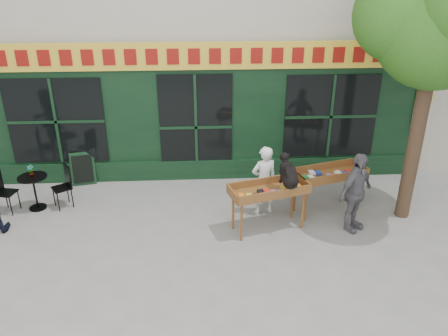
{
  "coord_description": "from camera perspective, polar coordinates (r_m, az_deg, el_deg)",
  "views": [
    {
      "loc": [
        0.08,
        -7.45,
        4.72
      ],
      "look_at": [
        0.55,
        0.5,
        1.1
      ],
      "focal_mm": 35.0,
      "sensor_mm": 36.0,
      "label": 1
    }
  ],
  "objects": [
    {
      "name": "chalkboard",
      "position": [
        10.93,
        -17.96,
        -0.1
      ],
      "size": [
        0.59,
        0.3,
        0.79
      ],
      "rotation": [
        0.0,
        0.0,
        0.2
      ],
      "color": "black",
      "rests_on": "ground"
    },
    {
      "name": "woman",
      "position": [
        9.07,
        5.23,
        -1.63
      ],
      "size": [
        0.63,
        0.5,
        1.5
      ],
      "primitive_type": "imported",
      "rotation": [
        0.0,
        0.0,
        3.43
      ],
      "color": "white",
      "rests_on": "ground"
    },
    {
      "name": "dog",
      "position": [
        8.27,
        8.46,
        -0.33
      ],
      "size": [
        0.5,
        0.67,
        0.6
      ],
      "primitive_type": null,
      "rotation": [
        0.0,
        0.0,
        0.29
      ],
      "color": "black",
      "rests_on": "book_cart_center"
    },
    {
      "name": "bistro_chair_right",
      "position": [
        9.98,
        -20.06,
        -1.79
      ],
      "size": [
        0.5,
        0.5,
        0.95
      ],
      "rotation": [
        0.0,
        0.0,
        -1.0
      ],
      "color": "black",
      "rests_on": "ground"
    },
    {
      "name": "potted_plant",
      "position": [
        9.96,
        -23.92,
        -0.34
      ],
      "size": [
        0.14,
        0.1,
        0.27
      ],
      "primitive_type": "imported",
      "rotation": [
        0.0,
        0.0,
        0.05
      ],
      "color": "gray",
      "rests_on": "bistro_table"
    },
    {
      "name": "bistro_table",
      "position": [
        10.1,
        -23.58,
        -2.16
      ],
      "size": [
        0.6,
        0.6,
        0.76
      ],
      "color": "black",
      "rests_on": "ground"
    },
    {
      "name": "man_right",
      "position": [
        8.79,
        16.78,
        -3.1
      ],
      "size": [
        1.0,
        0.88,
        1.62
      ],
      "primitive_type": "imported",
      "rotation": [
        0.0,
        0.0,
        0.64
      ],
      "color": "#58575C",
      "rests_on": "ground"
    },
    {
      "name": "street_tree",
      "position": [
        8.91,
        26.55,
        18.12
      ],
      "size": [
        3.05,
        2.9,
        5.6
      ],
      "color": "#382619",
      "rests_on": "ground"
    },
    {
      "name": "ground",
      "position": [
        8.82,
        -3.44,
        -7.96
      ],
      "size": [
        80.0,
        80.0,
        0.0
      ],
      "primitive_type": "plane",
      "color": "slate",
      "rests_on": "ground"
    },
    {
      "name": "book_cart_right",
      "position": [
        9.33,
        13.59,
        -0.99
      ],
      "size": [
        1.61,
        1.02,
        0.99
      ],
      "rotation": [
        0.0,
        0.0,
        0.29
      ],
      "color": "brown",
      "rests_on": "ground"
    },
    {
      "name": "book_cart_center",
      "position": [
        8.46,
        5.88,
        -3.12
      ],
      "size": [
        1.61,
        1.02,
        0.99
      ],
      "rotation": [
        0.0,
        0.0,
        0.29
      ],
      "color": "brown",
      "rests_on": "ground"
    },
    {
      "name": "bistro_chair_left",
      "position": [
        10.27,
        -27.07,
        -2.33
      ],
      "size": [
        0.43,
        0.43,
        0.95
      ],
      "rotation": [
        0.0,
        0.0,
        1.36
      ],
      "color": "black",
      "rests_on": "ground"
    }
  ]
}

